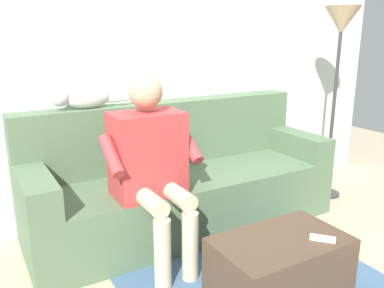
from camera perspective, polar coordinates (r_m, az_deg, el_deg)
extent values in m
plane|color=tan|center=(2.64, 6.78, -17.32)|extent=(8.00, 8.00, 0.00)
cube|color=silver|center=(3.23, -5.12, 12.15)|extent=(4.72, 0.06, 2.49)
cube|color=#516B4C|center=(2.98, -0.05, -8.54)|extent=(1.92, 0.57, 0.43)
cube|color=#516B4C|center=(3.21, -3.45, -2.09)|extent=(2.30, 0.19, 0.92)
cube|color=#516B4C|center=(3.56, 14.85, -3.40)|extent=(0.19, 0.57, 0.62)
cube|color=#516B4C|center=(2.63, -20.74, -10.74)|extent=(0.19, 0.57, 0.62)
cube|color=#4C3828|center=(2.32, 12.24, -17.13)|extent=(0.71, 0.44, 0.38)
cube|color=#B23838|center=(2.53, -6.36, -1.45)|extent=(0.44, 0.29, 0.53)
sphere|color=tan|center=(2.44, -6.63, 7.37)|extent=(0.21, 0.21, 0.21)
cylinder|color=#C6B793|center=(2.47, -2.48, -6.98)|extent=(0.11, 0.38, 0.11)
cylinder|color=#C6B793|center=(2.40, -6.33, -7.76)|extent=(0.11, 0.38, 0.11)
cylinder|color=#C6B793|center=(2.44, -0.27, -14.33)|extent=(0.10, 0.10, 0.43)
cylinder|color=#C6B793|center=(2.37, -4.19, -15.37)|extent=(0.10, 0.10, 0.43)
cylinder|color=#B23838|center=(2.55, -0.40, -0.02)|extent=(0.08, 0.27, 0.22)
cylinder|color=#B23838|center=(2.35, -11.31, -1.67)|extent=(0.08, 0.27, 0.22)
ellipsoid|color=silver|center=(2.88, -14.66, 6.35)|extent=(0.31, 0.12, 0.15)
sphere|color=silver|center=(2.83, -18.25, 6.33)|extent=(0.13, 0.13, 0.13)
cone|color=silver|center=(2.86, -18.34, 7.41)|extent=(0.04, 0.04, 0.04)
cone|color=silver|center=(2.79, -18.07, 7.27)|extent=(0.04, 0.04, 0.04)
cylinder|color=silver|center=(2.94, -10.54, 6.21)|extent=(0.18, 0.03, 0.03)
cube|color=white|center=(2.26, 18.03, -12.62)|extent=(0.12, 0.12, 0.02)
cube|color=#426084|center=(2.50, 9.86, -19.41)|extent=(1.47, 1.51, 0.01)
cylinder|color=#2D2D2D|center=(3.92, 18.37, -6.61)|extent=(0.24, 0.24, 0.02)
cylinder|color=#333333|center=(3.71, 19.33, 4.12)|extent=(0.03, 0.03, 1.51)
cone|color=tan|center=(3.65, 20.44, 16.14)|extent=(0.29, 0.29, 0.22)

